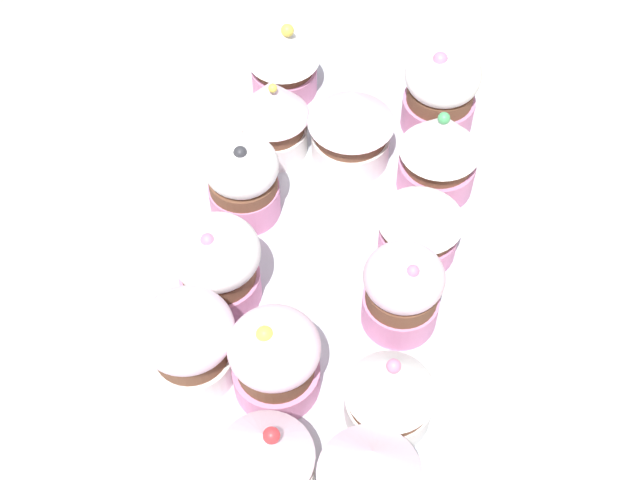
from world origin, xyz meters
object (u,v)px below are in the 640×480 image
cupcake_8 (441,90)px  cupcake_12 (391,389)px  cupcake_6 (275,359)px  cupcake_11 (402,290)px  cupcake_10 (421,220)px  cupcake_2 (243,179)px  napkin (335,6)px  cupcake_5 (352,125)px  baking_tray (320,269)px  cupcake_3 (217,264)px  cupcake_7 (266,457)px  cupcake_0 (284,57)px  cupcake_9 (439,151)px  cupcake_1 (273,115)px  cupcake_4 (189,342)px  cupcake_13 (370,474)px

cupcake_8 → cupcake_12: cupcake_8 is taller
cupcake_6 → cupcake_11: cupcake_6 is taller
cupcake_6 → cupcake_10: 14.94cm
cupcake_6 → cupcake_2: bearing=-156.1°
cupcake_12 → napkin: (-40.59, -12.42, -4.51)cm
cupcake_5 → cupcake_10: cupcake_5 is taller
baking_tray → cupcake_2: (-3.66, -6.68, 4.21)cm
cupcake_8 → cupcake_10: size_ratio=1.17×
cupcake_3 → cupcake_10: cupcake_3 is taller
cupcake_6 → napkin: bearing=-173.0°
cupcake_2 → cupcake_8: 17.82cm
cupcake_5 → cupcake_7: same height
cupcake_0 → napkin: (-12.87, 1.59, -4.45)cm
cupcake_5 → cupcake_9: size_ratio=0.92×
cupcake_7 → cupcake_10: cupcake_7 is taller
cupcake_12 → cupcake_7: bearing=-46.9°
cupcake_1 → cupcake_5: size_ratio=1.04×
cupcake_3 → cupcake_9: size_ratio=0.94×
cupcake_4 → cupcake_11: (-7.10, 12.56, -0.34)cm
cupcake_8 → cupcake_10: 13.06cm
cupcake_0 → cupcake_13: (33.42, 13.79, 0.26)cm
cupcake_0 → cupcake_7: bearing=12.7°
baking_tray → cupcake_8: cupcake_8 is taller
cupcake_9 → cupcake_0: bearing=-119.0°
napkin → cupcake_10: bearing=24.1°
baking_tray → cupcake_4: 12.85cm
cupcake_13 → cupcake_2: bearing=-146.1°
cupcake_3 → cupcake_8: cupcake_8 is taller
cupcake_8 → cupcake_11: 19.24cm
cupcake_8 → cupcake_9: (6.62, 0.85, 0.13)cm
cupcake_4 → cupcake_5: (-21.02, 6.21, -0.09)cm
cupcake_0 → cupcake_4: size_ratio=0.95×
cupcake_2 → cupcake_7: 21.41cm
cupcake_12 → cupcake_10: bearing=-178.9°
cupcake_11 → cupcake_2: bearing=-117.8°
cupcake_5 → cupcake_9: bearing=79.4°
cupcake_2 → cupcake_1: bearing=175.4°
baking_tray → cupcake_7: 17.01cm
cupcake_11 → cupcake_7: bearing=-23.9°
cupcake_4 → cupcake_9: bearing=146.2°
cupcake_0 → cupcake_2: (13.53, 0.41, 0.06)cm
cupcake_4 → cupcake_9: (-19.72, 13.19, -0.00)cm
cupcake_7 → napkin: size_ratio=0.69×
cupcake_0 → cupcake_1: cupcake_1 is taller
cupcake_1 → cupcake_10: (7.35, 12.80, -0.33)cm
cupcake_7 → cupcake_9: cupcake_9 is taller
cupcake_6 → napkin: 40.73cm
cupcake_1 → cupcake_4: (20.63, -0.02, 0.08)cm
baking_tray → cupcake_1: size_ratio=5.84×
cupcake_6 → cupcake_12: bearing=86.9°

